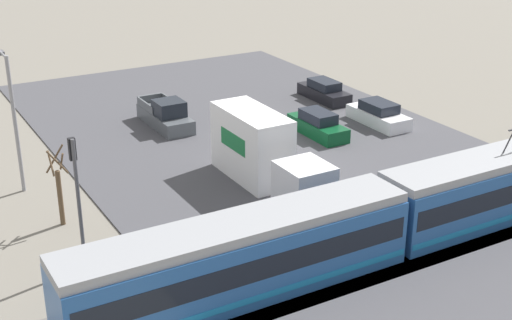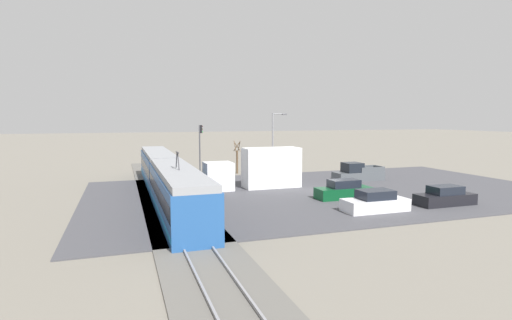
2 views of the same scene
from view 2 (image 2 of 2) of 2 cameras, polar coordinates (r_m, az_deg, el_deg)
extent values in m
plane|color=slate|center=(37.30, 10.15, -4.41)|extent=(320.00, 320.00, 0.00)
cube|color=#424247|center=(37.29, 10.15, -4.35)|extent=(23.96, 42.22, 0.08)
cube|color=#5B5954|center=(32.97, -12.28, -5.77)|extent=(56.79, 4.40, 0.08)
cube|color=gray|center=(33.03, -11.04, -5.52)|extent=(55.66, 0.10, 0.14)
cube|color=gray|center=(32.88, -13.54, -5.63)|extent=(55.66, 0.10, 0.14)
cube|color=#235193|center=(27.37, -11.06, -5.04)|extent=(14.68, 2.68, 2.84)
cube|color=black|center=(27.31, -11.07, -4.34)|extent=(14.24, 2.71, 0.95)
cube|color=#1970AD|center=(27.55, -11.02, -6.83)|extent=(14.53, 2.72, 0.27)
cube|color=gray|center=(27.11, -11.12, -1.67)|extent=(14.68, 2.47, 0.41)
cube|color=#235193|center=(42.14, -13.80, -1.23)|extent=(14.68, 2.68, 2.84)
cube|color=black|center=(42.10, -13.81, -0.78)|extent=(14.24, 2.71, 0.95)
cube|color=#1970AD|center=(42.26, -13.77, -2.41)|extent=(14.53, 2.72, 0.27)
cube|color=gray|center=(41.97, -13.85, 0.96)|extent=(14.68, 2.47, 0.41)
cylinder|color=#2D2D33|center=(26.58, -11.03, -0.19)|extent=(0.66, 0.07, 1.15)
cylinder|color=#2D2D33|center=(27.46, -11.28, 0.01)|extent=(0.66, 0.07, 1.15)
cube|color=#2D2D33|center=(26.97, -11.18, 1.07)|extent=(1.10, 0.08, 0.06)
cube|color=silver|center=(36.81, -5.40, -2.32)|extent=(2.32, 2.52, 2.58)
cube|color=white|center=(38.25, 2.20, -1.07)|extent=(2.32, 5.36, 3.79)
cube|color=#196B38|center=(39.30, 1.60, -0.32)|extent=(0.02, 2.68, 0.95)
cube|color=#4C5156|center=(43.80, 14.40, -2.24)|extent=(1.95, 5.38, 0.93)
cube|color=black|center=(43.27, 13.60, -1.03)|extent=(1.79, 1.83, 1.00)
cube|color=#4C5156|center=(45.06, 15.01, -1.09)|extent=(0.12, 2.69, 0.54)
cube|color=#4C5156|center=(43.60, 16.32, -1.36)|extent=(0.12, 2.69, 0.54)
cube|color=#4C5156|center=(45.16, 17.18, -1.14)|extent=(1.79, 0.22, 0.54)
cube|color=red|center=(45.88, 16.69, -1.59)|extent=(0.14, 0.04, 0.18)
cube|color=#0C4723|center=(33.89, 12.41, -4.60)|extent=(1.70, 4.70, 0.90)
cube|color=black|center=(33.76, 12.44, -3.30)|extent=(1.46, 2.45, 0.66)
cube|color=silver|center=(29.90, 16.65, -6.16)|extent=(1.89, 4.72, 0.88)
cube|color=black|center=(29.75, 16.69, -4.72)|extent=(1.62, 2.45, 0.65)
cube|color=black|center=(33.89, 25.37, -5.09)|extent=(1.73, 4.66, 0.85)
cube|color=black|center=(33.77, 25.43, -3.87)|extent=(1.49, 2.42, 0.62)
cylinder|color=#47474C|center=(47.38, -8.03, 1.41)|extent=(0.16, 0.16, 5.87)
cube|color=black|center=(47.28, -7.86, 4.39)|extent=(0.28, 0.22, 0.95)
sphere|color=#390606|center=(47.29, -7.72, 4.78)|extent=(0.18, 0.18, 0.18)
sphere|color=#3C2C06|center=(47.30, -7.72, 4.39)|extent=(0.18, 0.18, 0.18)
sphere|color=green|center=(47.31, -7.71, 4.01)|extent=(0.18, 0.18, 0.18)
cylinder|color=brown|center=(48.27, -2.71, -0.29)|extent=(0.24, 0.24, 2.78)
cylinder|color=brown|center=(48.34, -2.81, 1.89)|extent=(0.09, 0.79, 1.08)
cylinder|color=brown|center=(48.02, -3.01, 1.98)|extent=(0.95, 0.09, 1.30)
cylinder|color=brown|center=(47.86, -2.64, 1.85)|extent=(0.09, 0.79, 1.08)
cylinder|color=brown|center=(48.16, -2.44, 2.00)|extent=(0.95, 0.09, 1.30)
cylinder|color=gray|center=(50.30, 2.41, 2.57)|extent=(0.20, 0.20, 7.33)
cylinder|color=gray|center=(50.50, 3.28, 6.60)|extent=(0.12, 1.60, 0.12)
cube|color=#515156|center=(50.79, 4.07, 6.53)|extent=(0.36, 0.60, 0.18)
camera|label=1|loc=(56.98, -38.12, 13.98)|focal=50.00mm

